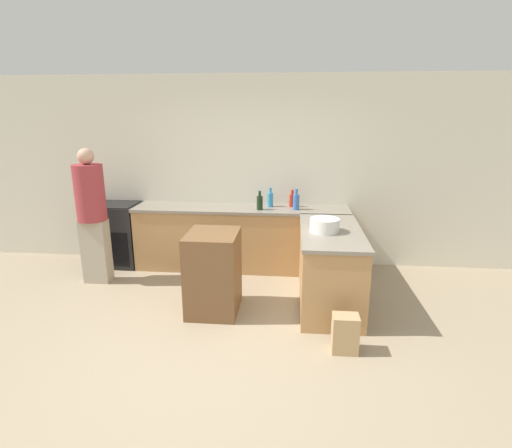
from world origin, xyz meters
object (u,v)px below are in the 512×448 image
island_table (213,272)px  person_by_range (92,212)px  mixing_bowl (325,225)px  water_bottle_blue (296,201)px  hot_sauce_bottle (292,200)px  dish_soap_bottle (270,199)px  wine_bottle_dark (260,202)px  range_oven (116,234)px  paper_bag (345,334)px

island_table → person_by_range: 1.89m
mixing_bowl → water_bottle_blue: bearing=106.6°
water_bottle_blue → hot_sauce_bottle: bearing=107.0°
dish_soap_bottle → person_by_range: 2.37m
water_bottle_blue → wine_bottle_dark: water_bottle_blue is taller
water_bottle_blue → dish_soap_bottle: size_ratio=1.07×
range_oven → mixing_bowl: 3.18m
island_table → mixing_bowl: (1.22, 0.23, 0.52)m
wine_bottle_dark → mixing_bowl: bearing=-50.9°
hot_sauce_bottle → dish_soap_bottle: bearing=-175.0°
range_oven → island_table: (1.71, -1.33, 0.00)m
paper_bag → person_by_range: bearing=156.1°
island_table → dish_soap_bottle: dish_soap_bottle is taller
range_oven → dish_soap_bottle: (2.26, 0.09, 0.55)m
hot_sauce_bottle → dish_soap_bottle: 0.31m
mixing_bowl → dish_soap_bottle: size_ratio=1.22×
island_table → dish_soap_bottle: size_ratio=3.41×
island_table → range_oven: bearing=142.2°
mixing_bowl → paper_bag: bearing=-80.2°
hot_sauce_bottle → person_by_range: 2.67m
mixing_bowl → wine_bottle_dark: (-0.80, 0.99, 0.03)m
mixing_bowl → wine_bottle_dark: wine_bottle_dark is taller
person_by_range → paper_bag: (3.07, -1.36, -0.77)m
wine_bottle_dark → range_oven: bearing=177.0°
water_bottle_blue → paper_bag: (0.47, -1.97, -0.83)m
mixing_bowl → paper_bag: mixing_bowl is taller
dish_soap_bottle → range_oven: bearing=-177.6°
person_by_range → wine_bottle_dark: bearing=14.7°
paper_bag → hot_sauce_bottle: bearing=103.8°
water_bottle_blue → person_by_range: person_by_range is taller
dish_soap_bottle → wine_bottle_dark: bearing=-122.6°
mixing_bowl → paper_bag: size_ratio=0.89×
mixing_bowl → dish_soap_bottle: bearing=119.4°
mixing_bowl → dish_soap_bottle: dish_soap_bottle is taller
mixing_bowl → hot_sauce_bottle: (-0.37, 1.22, 0.02)m
water_bottle_blue → hot_sauce_bottle: size_ratio=1.20×
island_table → water_bottle_blue: size_ratio=3.19×
person_by_range → paper_bag: bearing=-23.9°
range_oven → paper_bag: bearing=-33.3°
dish_soap_bottle → paper_bag: bearing=-68.6°
mixing_bowl → island_table: bearing=-169.4°
range_oven → wine_bottle_dark: bearing=-3.0°
dish_soap_bottle → paper_bag: 2.42m
mixing_bowl → person_by_range: bearing=171.5°
water_bottle_blue → range_oven: bearing=178.7°
range_oven → mixing_bowl: mixing_bowl is taller
range_oven → island_table: size_ratio=0.99×
paper_bag → dish_soap_bottle: bearing=111.4°
wine_bottle_dark → hot_sauce_bottle: wine_bottle_dark is taller
hot_sauce_bottle → person_by_range: bearing=-162.9°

